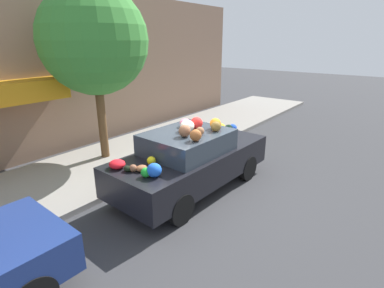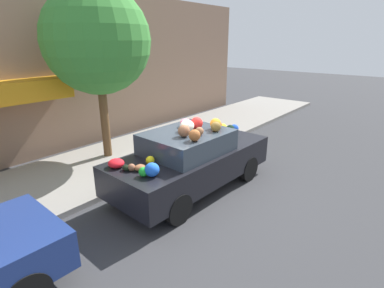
% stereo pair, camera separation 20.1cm
% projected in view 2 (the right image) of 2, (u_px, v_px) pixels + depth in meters
% --- Properties ---
extents(ground_plane, '(60.00, 60.00, 0.00)m').
position_uv_depth(ground_plane, '(189.00, 187.00, 7.47)').
color(ground_plane, '#38383A').
extents(sidewalk_curb, '(24.00, 3.20, 0.13)m').
position_uv_depth(sidewalk_curb, '(121.00, 159.00, 9.06)').
color(sidewalk_curb, gray).
rests_on(sidewalk_curb, ground).
extents(building_facade, '(18.00, 1.20, 5.03)m').
position_uv_depth(building_facade, '(66.00, 73.00, 9.46)').
color(building_facade, '#846651').
rests_on(building_facade, ground).
extents(street_tree, '(2.91, 2.91, 4.78)m').
position_uv_depth(street_tree, '(97.00, 41.00, 8.08)').
color(street_tree, brown).
rests_on(street_tree, sidewalk_curb).
extents(fire_hydrant, '(0.20, 0.20, 0.70)m').
position_uv_depth(fire_hydrant, '(194.00, 137.00, 9.79)').
color(fire_hydrant, gold).
rests_on(fire_hydrant, sidewalk_curb).
extents(art_car, '(4.26, 1.90, 1.78)m').
position_uv_depth(art_car, '(192.00, 158.00, 7.13)').
color(art_car, black).
rests_on(art_car, ground).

